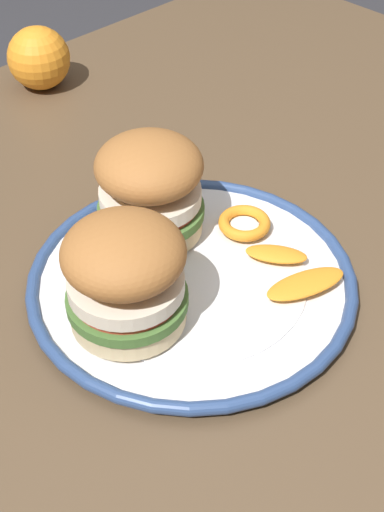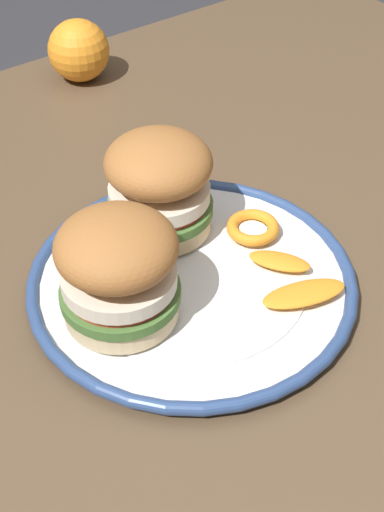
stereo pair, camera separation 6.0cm
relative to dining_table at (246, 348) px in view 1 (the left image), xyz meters
name	(u,v)px [view 1 (the left image)]	position (x,y,z in m)	size (l,w,h in m)	color
dining_table	(246,348)	(0.00, 0.00, 0.00)	(1.18, 1.05, 0.76)	brown
dinner_plate	(192,281)	(0.05, -0.03, 0.11)	(0.30, 0.30, 0.02)	white
sandwich_half_left	(125,274)	(0.13, -0.03, 0.17)	(0.14, 0.14, 0.10)	beige
sandwich_half_right	(150,186)	(0.03, -0.10, 0.17)	(0.14, 0.14, 0.10)	beige
orange_peel_curled	(244,223)	(-0.03, -0.04, 0.12)	(0.06, 0.06, 0.01)	orange
orange_peel_strip_long	(276,254)	(-0.02, 0.01, 0.12)	(0.05, 0.06, 0.01)	orange
orange_peel_strip_short	(306,284)	(-0.01, 0.05, 0.12)	(0.08, 0.05, 0.01)	orange
whole_orange	(39,58)	(-0.08, -0.44, 0.14)	(0.08, 0.08, 0.08)	orange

